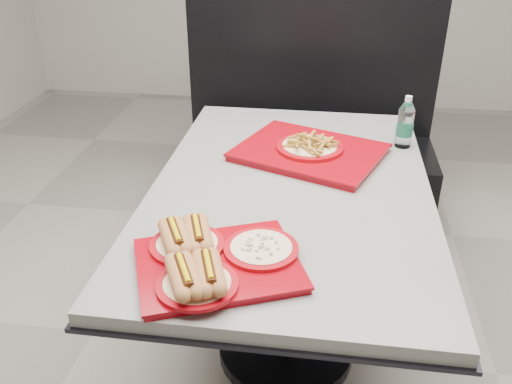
# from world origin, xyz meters

# --- Properties ---
(ground) EXTENTS (6.00, 6.00, 0.00)m
(ground) POSITION_xyz_m (0.00, 0.00, 0.00)
(ground) COLOR gray
(ground) RESTS_ON ground
(diner_table) EXTENTS (0.92, 1.42, 0.75)m
(diner_table) POSITION_xyz_m (0.00, 0.00, 0.58)
(diner_table) COLOR black
(diner_table) RESTS_ON ground
(booth_bench) EXTENTS (1.30, 0.57, 1.35)m
(booth_bench) POSITION_xyz_m (0.00, 1.09, 0.40)
(booth_bench) COLOR black
(booth_bench) RESTS_ON ground
(tray_near) EXTENTS (0.49, 0.44, 0.09)m
(tray_near) POSITION_xyz_m (-0.16, -0.49, 0.78)
(tray_near) COLOR maroon
(tray_near) RESTS_ON diner_table
(tray_far) EXTENTS (0.60, 0.54, 0.10)m
(tray_far) POSITION_xyz_m (0.05, 0.23, 0.78)
(tray_far) COLOR maroon
(tray_far) RESTS_ON diner_table
(water_bottle) EXTENTS (0.06, 0.06, 0.20)m
(water_bottle) POSITION_xyz_m (0.39, 0.37, 0.84)
(water_bottle) COLOR silver
(water_bottle) RESTS_ON diner_table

